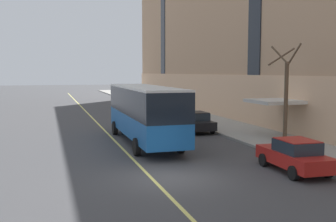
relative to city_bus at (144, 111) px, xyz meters
The scene contains 9 objects.
ground_plane 8.80m from the city_bus, 95.73° to the right, with size 260.00×260.00×0.00m, color #424244.
sidewalk 10.34m from the city_bus, 32.80° to the right, with size 4.81×160.00×0.15m, color #9E9B93.
city_bus is the anchor object (origin of this frame).
parked_car_darkgray_0 12.00m from the city_bus, 65.06° to the left, with size 1.94×4.72×1.56m.
parked_car_red_1 10.59m from the city_bus, 61.80° to the right, with size 2.04×4.31×1.56m.
parked_car_black_3 6.51m from the city_bus, 37.67° to the left, with size 1.98×4.78×1.56m.
parked_car_black_5 18.42m from the city_bus, 74.95° to the left, with size 2.05×4.46×1.56m.
street_tree_mid_block 9.06m from the city_bus, 21.51° to the right, with size 1.92×1.92×6.28m.
lane_centerline 6.14m from the city_bus, 107.21° to the right, with size 0.16×140.00×0.01m, color #E0D66B.
Camera 1 is at (-5.11, -16.24, 4.66)m, focal length 42.00 mm.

